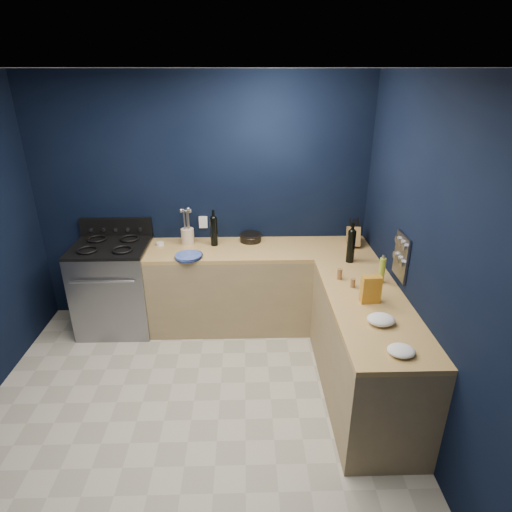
{
  "coord_description": "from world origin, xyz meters",
  "views": [
    {
      "loc": [
        0.45,
        -2.62,
        2.6
      ],
      "look_at": [
        0.55,
        1.0,
        1.0
      ],
      "focal_mm": 29.95,
      "sensor_mm": 36.0,
      "label": 1
    }
  ],
  "objects_px": {
    "plate_stack": "(188,256)",
    "gas_range": "(116,288)",
    "knife_block": "(353,236)",
    "crouton_bag": "(371,289)",
    "utensil_crock": "(188,236)"
  },
  "relations": [
    {
      "from": "plate_stack",
      "to": "gas_range",
      "type": "bearing_deg",
      "value": 165.04
    },
    {
      "from": "gas_range",
      "to": "knife_block",
      "type": "height_order",
      "value": "knife_block"
    },
    {
      "from": "knife_block",
      "to": "crouton_bag",
      "type": "height_order",
      "value": "same"
    },
    {
      "from": "gas_range",
      "to": "crouton_bag",
      "type": "distance_m",
      "value": 2.67
    },
    {
      "from": "crouton_bag",
      "to": "gas_range",
      "type": "bearing_deg",
      "value": 150.33
    },
    {
      "from": "gas_range",
      "to": "crouton_bag",
      "type": "xyz_separation_m",
      "value": [
        2.36,
        -1.12,
        0.55
      ]
    },
    {
      "from": "gas_range",
      "to": "utensil_crock",
      "type": "distance_m",
      "value": 0.95
    },
    {
      "from": "plate_stack",
      "to": "utensil_crock",
      "type": "height_order",
      "value": "utensil_crock"
    },
    {
      "from": "gas_range",
      "to": "crouton_bag",
      "type": "bearing_deg",
      "value": -25.4
    },
    {
      "from": "gas_range",
      "to": "knife_block",
      "type": "relative_size",
      "value": 4.59
    },
    {
      "from": "plate_stack",
      "to": "crouton_bag",
      "type": "bearing_deg",
      "value": -30.37
    },
    {
      "from": "gas_range",
      "to": "knife_block",
      "type": "xyz_separation_m",
      "value": [
        2.5,
        0.06,
        0.54
      ]
    },
    {
      "from": "plate_stack",
      "to": "crouton_bag",
      "type": "distance_m",
      "value": 1.79
    },
    {
      "from": "gas_range",
      "to": "crouton_bag",
      "type": "height_order",
      "value": "crouton_bag"
    },
    {
      "from": "crouton_bag",
      "to": "utensil_crock",
      "type": "bearing_deg",
      "value": 137.03
    }
  ]
}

